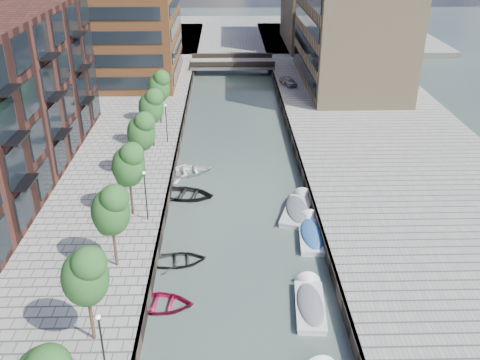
{
  "coord_description": "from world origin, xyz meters",
  "views": [
    {
      "loc": [
        -0.99,
        -12.04,
        22.0
      ],
      "look_at": [
        0.0,
        25.66,
        3.5
      ],
      "focal_mm": 40.0,
      "sensor_mm": 36.0,
      "label": 1
    }
  ],
  "objects_px": {
    "tree_2": "(110,209)",
    "motorboat_4": "(298,209)",
    "sloop_3": "(188,174)",
    "motorboat_1": "(309,302)",
    "tree_6": "(159,86)",
    "sloop_4": "(185,197)",
    "tree_3": "(128,164)",
    "tree_4": "(141,131)",
    "motorboat_3": "(311,233)",
    "car": "(288,81)",
    "bridge": "(232,63)",
    "tree_5": "(151,106)",
    "sloop_2": "(159,307)",
    "tree_1": "(85,274)",
    "sloop_1": "(179,263)"
  },
  "relations": [
    {
      "from": "tree_3",
      "to": "tree_4",
      "type": "xyz_separation_m",
      "value": [
        0.0,
        7.0,
        0.0
      ]
    },
    {
      "from": "tree_6",
      "to": "sloop_3",
      "type": "xyz_separation_m",
      "value": [
        3.69,
        -11.8,
        -5.31
      ]
    },
    {
      "from": "tree_1",
      "to": "motorboat_4",
      "type": "bearing_deg",
      "value": 49.68
    },
    {
      "from": "tree_1",
      "to": "motorboat_4",
      "type": "relative_size",
      "value": 1.01
    },
    {
      "from": "tree_6",
      "to": "sloop_4",
      "type": "xyz_separation_m",
      "value": [
        3.8,
        -16.51,
        -5.31
      ]
    },
    {
      "from": "tree_2",
      "to": "sloop_4",
      "type": "bearing_deg",
      "value": 71.7
    },
    {
      "from": "motorboat_1",
      "to": "sloop_2",
      "type": "bearing_deg",
      "value": 179.49
    },
    {
      "from": "motorboat_4",
      "to": "car",
      "type": "relative_size",
      "value": 1.7
    },
    {
      "from": "motorboat_3",
      "to": "motorboat_4",
      "type": "bearing_deg",
      "value": 98.66
    },
    {
      "from": "tree_3",
      "to": "tree_5",
      "type": "bearing_deg",
      "value": 90.0
    },
    {
      "from": "tree_1",
      "to": "sloop_1",
      "type": "relative_size",
      "value": 1.48
    },
    {
      "from": "sloop_3",
      "to": "motorboat_3",
      "type": "xyz_separation_m",
      "value": [
        10.23,
        -11.28,
        0.22
      ]
    },
    {
      "from": "tree_6",
      "to": "tree_4",
      "type": "bearing_deg",
      "value": -90.0
    },
    {
      "from": "sloop_2",
      "to": "motorboat_1",
      "type": "relative_size",
      "value": 0.86
    },
    {
      "from": "sloop_1",
      "to": "motorboat_4",
      "type": "bearing_deg",
      "value": -60.09
    },
    {
      "from": "sloop_3",
      "to": "tree_6",
      "type": "bearing_deg",
      "value": 0.69
    },
    {
      "from": "motorboat_3",
      "to": "car",
      "type": "relative_size",
      "value": 1.59
    },
    {
      "from": "motorboat_1",
      "to": "motorboat_4",
      "type": "distance_m",
      "value": 12.04
    },
    {
      "from": "car",
      "to": "tree_1",
      "type": "bearing_deg",
      "value": -128.8
    },
    {
      "from": "sloop_3",
      "to": "motorboat_1",
      "type": "xyz_separation_m",
      "value": [
        8.91,
        -19.5,
        0.21
      ]
    },
    {
      "from": "tree_6",
      "to": "car",
      "type": "xyz_separation_m",
      "value": [
        16.17,
        14.74,
        -3.72
      ]
    },
    {
      "from": "car",
      "to": "sloop_4",
      "type": "bearing_deg",
      "value": -132.39
    },
    {
      "from": "sloop_4",
      "to": "motorboat_1",
      "type": "bearing_deg",
      "value": -138.47
    },
    {
      "from": "sloop_2",
      "to": "motorboat_1",
      "type": "bearing_deg",
      "value": -85.73
    },
    {
      "from": "tree_2",
      "to": "motorboat_4",
      "type": "height_order",
      "value": "tree_2"
    },
    {
      "from": "tree_6",
      "to": "motorboat_1",
      "type": "bearing_deg",
      "value": -68.06
    },
    {
      "from": "sloop_3",
      "to": "sloop_4",
      "type": "xyz_separation_m",
      "value": [
        0.11,
        -4.71,
        0.0
      ]
    },
    {
      "from": "tree_5",
      "to": "sloop_4",
      "type": "bearing_deg",
      "value": -68.22
    },
    {
      "from": "sloop_3",
      "to": "motorboat_3",
      "type": "relative_size",
      "value": 0.9
    },
    {
      "from": "sloop_1",
      "to": "car",
      "type": "xyz_separation_m",
      "value": [
        12.18,
        41.18,
        1.59
      ]
    },
    {
      "from": "bridge",
      "to": "car",
      "type": "relative_size",
      "value": 3.74
    },
    {
      "from": "sloop_3",
      "to": "tree_3",
      "type": "bearing_deg",
      "value": 141.44
    },
    {
      "from": "car",
      "to": "bridge",
      "type": "bearing_deg",
      "value": 103.49
    },
    {
      "from": "tree_3",
      "to": "sloop_3",
      "type": "xyz_separation_m",
      "value": [
        3.69,
        9.2,
        -5.31
      ]
    },
    {
      "from": "motorboat_3",
      "to": "sloop_3",
      "type": "bearing_deg",
      "value": 132.2
    },
    {
      "from": "motorboat_4",
      "to": "tree_4",
      "type": "bearing_deg",
      "value": 158.42
    },
    {
      "from": "motorboat_4",
      "to": "tree_6",
      "type": "bearing_deg",
      "value": 124.69
    },
    {
      "from": "tree_1",
      "to": "motorboat_1",
      "type": "distance_m",
      "value": 14.09
    },
    {
      "from": "tree_2",
      "to": "tree_4",
      "type": "relative_size",
      "value": 1.0
    },
    {
      "from": "tree_1",
      "to": "sloop_2",
      "type": "xyz_separation_m",
      "value": [
        3.1,
        3.79,
        -5.31
      ]
    },
    {
      "from": "tree_6",
      "to": "motorboat_1",
      "type": "height_order",
      "value": "tree_6"
    },
    {
      "from": "tree_1",
      "to": "sloop_3",
      "type": "bearing_deg",
      "value": 80.96
    },
    {
      "from": "bridge",
      "to": "tree_4",
      "type": "xyz_separation_m",
      "value": [
        -8.5,
        -40.0,
        3.92
      ]
    },
    {
      "from": "tree_1",
      "to": "motorboat_3",
      "type": "height_order",
      "value": "tree_1"
    },
    {
      "from": "tree_4",
      "to": "motorboat_1",
      "type": "xyz_separation_m",
      "value": [
        12.61,
        -17.3,
        -5.1
      ]
    },
    {
      "from": "bridge",
      "to": "sloop_4",
      "type": "bearing_deg",
      "value": -96.31
    },
    {
      "from": "bridge",
      "to": "tree_5",
      "type": "xyz_separation_m",
      "value": [
        -8.5,
        -33.0,
        3.92
      ]
    },
    {
      "from": "tree_1",
      "to": "tree_5",
      "type": "height_order",
      "value": "same"
    },
    {
      "from": "bridge",
      "to": "car",
      "type": "height_order",
      "value": "bridge"
    },
    {
      "from": "sloop_4",
      "to": "motorboat_3",
      "type": "relative_size",
      "value": 0.93
    }
  ]
}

